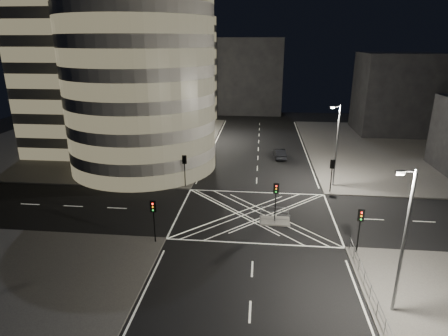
# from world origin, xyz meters

# --- Properties ---
(ground) EXTENTS (120.00, 120.00, 0.00)m
(ground) POSITION_xyz_m (0.00, 0.00, 0.00)
(ground) COLOR black
(ground) RESTS_ON ground
(sidewalk_far_left) EXTENTS (42.00, 42.00, 0.15)m
(sidewalk_far_left) POSITION_xyz_m (-29.00, 27.00, 0.07)
(sidewalk_far_left) COLOR #4A4846
(sidewalk_far_left) RESTS_ON ground
(sidewalk_far_right) EXTENTS (42.00, 42.00, 0.15)m
(sidewalk_far_right) POSITION_xyz_m (29.00, 27.00, 0.07)
(sidewalk_far_right) COLOR #4A4846
(sidewalk_far_right) RESTS_ON ground
(central_island) EXTENTS (3.00, 2.00, 0.15)m
(central_island) POSITION_xyz_m (2.00, -1.50, 0.07)
(central_island) COLOR slate
(central_island) RESTS_ON ground
(office_tower_curved) EXTENTS (30.00, 29.00, 27.20)m
(office_tower_curved) POSITION_xyz_m (-20.74, 18.74, 12.65)
(office_tower_curved) COLOR gray
(office_tower_curved) RESTS_ON sidewalk_far_left
(office_block_rear) EXTENTS (24.00, 16.00, 22.00)m
(office_block_rear) POSITION_xyz_m (-22.00, 42.00, 11.15)
(office_block_rear) COLOR gray
(office_block_rear) RESTS_ON sidewalk_far_left
(building_right_far) EXTENTS (14.00, 12.00, 15.00)m
(building_right_far) POSITION_xyz_m (26.00, 40.00, 7.65)
(building_right_far) COLOR black
(building_right_far) RESTS_ON sidewalk_far_right
(building_far_end) EXTENTS (18.00, 8.00, 18.00)m
(building_far_end) POSITION_xyz_m (-4.00, 58.00, 9.00)
(building_far_end) COLOR black
(building_far_end) RESTS_ON ground
(tree_a) EXTENTS (4.63, 4.63, 7.33)m
(tree_a) POSITION_xyz_m (-10.50, 9.00, 4.81)
(tree_a) COLOR black
(tree_a) RESTS_ON sidewalk_far_left
(tree_b) EXTENTS (4.63, 4.63, 7.64)m
(tree_b) POSITION_xyz_m (-10.50, 15.00, 5.12)
(tree_b) COLOR black
(tree_b) RESTS_ON sidewalk_far_left
(tree_c) EXTENTS (4.51, 4.51, 7.02)m
(tree_c) POSITION_xyz_m (-10.50, 21.00, 4.57)
(tree_c) COLOR black
(tree_c) RESTS_ON sidewalk_far_left
(tree_d) EXTENTS (4.51, 4.51, 7.24)m
(tree_d) POSITION_xyz_m (-10.50, 27.00, 4.79)
(tree_d) COLOR black
(tree_d) RESTS_ON sidewalk_far_left
(tree_e) EXTENTS (3.50, 3.50, 6.19)m
(tree_e) POSITION_xyz_m (-10.50, 33.00, 4.31)
(tree_e) COLOR black
(tree_e) RESTS_ON sidewalk_far_left
(traffic_signal_fl) EXTENTS (0.55, 0.22, 4.00)m
(traffic_signal_fl) POSITION_xyz_m (-8.80, 6.80, 2.91)
(traffic_signal_fl) COLOR black
(traffic_signal_fl) RESTS_ON sidewalk_far_left
(traffic_signal_nl) EXTENTS (0.55, 0.22, 4.00)m
(traffic_signal_nl) POSITION_xyz_m (-8.80, -6.80, 2.91)
(traffic_signal_nl) COLOR black
(traffic_signal_nl) RESTS_ON sidewalk_near_left
(traffic_signal_fr) EXTENTS (0.55, 0.22, 4.00)m
(traffic_signal_fr) POSITION_xyz_m (8.80, 6.80, 2.91)
(traffic_signal_fr) COLOR black
(traffic_signal_fr) RESTS_ON sidewalk_far_right
(traffic_signal_nr) EXTENTS (0.55, 0.22, 4.00)m
(traffic_signal_nr) POSITION_xyz_m (8.80, -6.80, 2.91)
(traffic_signal_nr) COLOR black
(traffic_signal_nr) RESTS_ON sidewalk_near_right
(traffic_signal_island) EXTENTS (0.55, 0.22, 4.00)m
(traffic_signal_island) POSITION_xyz_m (2.00, -1.50, 2.91)
(traffic_signal_island) COLOR black
(traffic_signal_island) RESTS_ON central_island
(street_lamp_left_near) EXTENTS (1.25, 0.25, 10.00)m
(street_lamp_left_near) POSITION_xyz_m (-9.44, 12.00, 5.54)
(street_lamp_left_near) COLOR slate
(street_lamp_left_near) RESTS_ON sidewalk_far_left
(street_lamp_left_far) EXTENTS (1.25, 0.25, 10.00)m
(street_lamp_left_far) POSITION_xyz_m (-9.44, 30.00, 5.54)
(street_lamp_left_far) COLOR slate
(street_lamp_left_far) RESTS_ON sidewalk_far_left
(street_lamp_right_far) EXTENTS (1.25, 0.25, 10.00)m
(street_lamp_right_far) POSITION_xyz_m (9.44, 9.00, 5.54)
(street_lamp_right_far) COLOR slate
(street_lamp_right_far) RESTS_ON sidewalk_far_right
(street_lamp_right_near) EXTENTS (1.25, 0.25, 10.00)m
(street_lamp_right_near) POSITION_xyz_m (9.44, -14.00, 5.54)
(street_lamp_right_near) COLOR slate
(street_lamp_right_near) RESTS_ON sidewalk_near_right
(railing_near_right) EXTENTS (0.06, 11.70, 1.10)m
(railing_near_right) POSITION_xyz_m (8.30, -12.15, 0.70)
(railing_near_right) COLOR slate
(railing_near_right) RESTS_ON sidewalk_near_right
(railing_island_south) EXTENTS (2.80, 0.06, 1.10)m
(railing_island_south) POSITION_xyz_m (2.00, -2.40, 0.70)
(railing_island_south) COLOR slate
(railing_island_south) RESTS_ON central_island
(railing_island_north) EXTENTS (2.80, 0.06, 1.10)m
(railing_island_north) POSITION_xyz_m (2.00, -0.60, 0.70)
(railing_island_north) COLOR slate
(railing_island_north) RESTS_ON central_island
(sedan) EXTENTS (2.05, 4.65, 1.48)m
(sedan) POSITION_xyz_m (3.31, 20.30, 0.74)
(sedan) COLOR black
(sedan) RESTS_ON ground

